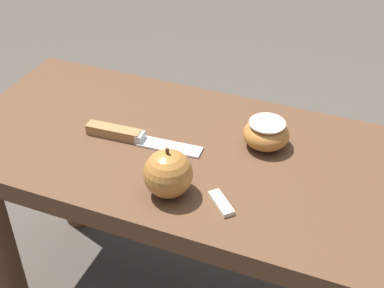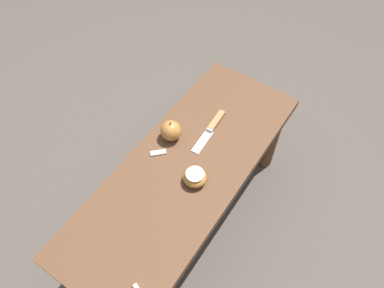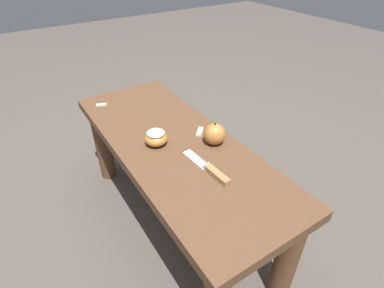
{
  "view_description": "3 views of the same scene",
  "coord_description": "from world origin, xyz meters",
  "px_view_note": "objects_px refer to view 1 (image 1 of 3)",
  "views": [
    {
      "loc": [
        0.19,
        -0.72,
        1.03
      ],
      "look_at": [
        -0.09,
        -0.03,
        0.48
      ],
      "focal_mm": 50.0,
      "sensor_mm": 36.0,
      "label": 1
    },
    {
      "loc": [
        0.58,
        0.42,
        1.62
      ],
      "look_at": [
        -0.09,
        -0.03,
        0.48
      ],
      "focal_mm": 35.0,
      "sensor_mm": 36.0,
      "label": 2
    },
    {
      "loc": [
        -0.82,
        0.44,
        1.09
      ],
      "look_at": [
        -0.09,
        -0.03,
        0.48
      ],
      "focal_mm": 28.0,
      "sensor_mm": 36.0,
      "label": 3
    }
  ],
  "objects_px": {
    "knife": "(128,135)",
    "apple_whole": "(168,174)",
    "apple_cut": "(266,134)",
    "wooden_bench": "(241,203)"
  },
  "relations": [
    {
      "from": "wooden_bench",
      "to": "knife",
      "type": "relative_size",
      "value": 4.85
    },
    {
      "from": "knife",
      "to": "apple_whole",
      "type": "bearing_deg",
      "value": -42.75
    },
    {
      "from": "knife",
      "to": "apple_whole",
      "type": "distance_m",
      "value": 0.17
    },
    {
      "from": "knife",
      "to": "apple_whole",
      "type": "height_order",
      "value": "apple_whole"
    },
    {
      "from": "apple_cut",
      "to": "knife",
      "type": "bearing_deg",
      "value": -162.54
    },
    {
      "from": "apple_whole",
      "to": "apple_cut",
      "type": "height_order",
      "value": "apple_whole"
    },
    {
      "from": "wooden_bench",
      "to": "apple_cut",
      "type": "distance_m",
      "value": 0.14
    },
    {
      "from": "knife",
      "to": "apple_cut",
      "type": "distance_m",
      "value": 0.26
    },
    {
      "from": "knife",
      "to": "apple_cut",
      "type": "xyz_separation_m",
      "value": [
        0.24,
        0.08,
        0.02
      ]
    },
    {
      "from": "knife",
      "to": "apple_whole",
      "type": "xyz_separation_m",
      "value": [
        0.13,
        -0.11,
        0.03
      ]
    }
  ]
}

